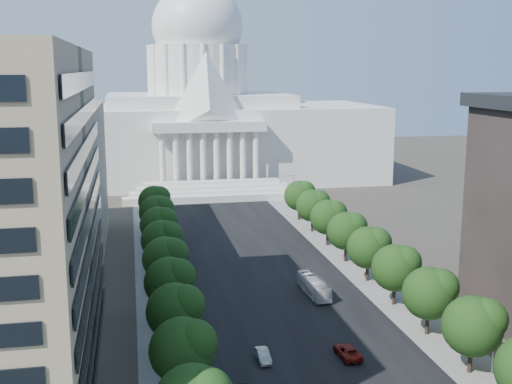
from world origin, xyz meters
TOP-DOWN VIEW (x-y plane):
  - road_asphalt at (0.00, 90.00)m, footprint 30.00×260.00m
  - sidewalk_left at (-19.00, 90.00)m, footprint 8.00×260.00m
  - sidewalk_right at (19.00, 90.00)m, footprint 8.00×260.00m
  - capitol at (0.00, 184.89)m, footprint 120.00×56.00m
  - office_block_left_far at (-48.00, 100.00)m, footprint 38.00×52.00m
  - tree_l_c at (-17.66, 35.81)m, footprint 7.79×7.60m
  - tree_l_d at (-17.66, 47.81)m, footprint 7.79×7.60m
  - tree_l_e at (-17.66, 59.81)m, footprint 7.79×7.60m
  - tree_l_f at (-17.66, 71.81)m, footprint 7.79×7.60m
  - tree_l_g at (-17.66, 83.81)m, footprint 7.79×7.60m
  - tree_l_h at (-17.66, 95.81)m, footprint 7.79×7.60m
  - tree_l_i at (-17.66, 107.81)m, footprint 7.79×7.60m
  - tree_l_j at (-17.66, 119.81)m, footprint 7.79×7.60m
  - tree_r_c at (18.34, 35.81)m, footprint 7.79×7.60m
  - tree_r_d at (18.34, 47.81)m, footprint 7.79×7.60m
  - tree_r_e at (18.34, 59.81)m, footprint 7.79×7.60m
  - tree_r_f at (18.34, 71.81)m, footprint 7.79×7.60m
  - tree_r_g at (18.34, 83.81)m, footprint 7.79×7.60m
  - tree_r_h at (18.34, 95.81)m, footprint 7.79×7.60m
  - tree_r_i at (18.34, 107.81)m, footprint 7.79×7.60m
  - tree_r_j at (18.34, 119.81)m, footprint 7.79×7.60m
  - streetlight_b at (19.90, 35.00)m, footprint 2.61×0.44m
  - streetlight_c at (19.90, 60.00)m, footprint 2.61×0.44m
  - streetlight_d at (19.90, 85.00)m, footprint 2.61×0.44m
  - streetlight_e at (19.90, 110.00)m, footprint 2.61×0.44m
  - streetlight_f at (19.90, 135.00)m, footprint 2.61×0.44m
  - car_silver at (-6.90, 44.05)m, footprint 1.61×4.49m
  - car_red at (4.32, 43.02)m, footprint 2.79×5.71m
  - car_dark_b at (-13.50, 67.44)m, footprint 2.27×4.79m
  - city_bus at (6.53, 66.76)m, footprint 3.12×11.00m

SIDE VIEW (x-z plane):
  - road_asphalt at x=0.00m, z-range -0.01..0.01m
  - sidewalk_left at x=-19.00m, z-range -0.01..0.01m
  - sidewalk_right at x=19.00m, z-range -0.01..0.01m
  - car_dark_b at x=-13.50m, z-range 0.00..1.35m
  - car_silver at x=-6.90m, z-range 0.00..1.47m
  - car_red at x=4.32m, z-range 0.00..1.56m
  - city_bus at x=6.53m, z-range 0.00..3.03m
  - streetlight_b at x=19.90m, z-range 1.32..10.32m
  - streetlight_c at x=19.90m, z-range 1.32..10.32m
  - streetlight_d at x=19.90m, z-range 1.32..10.32m
  - streetlight_e at x=19.90m, z-range 1.32..10.32m
  - streetlight_f at x=19.90m, z-range 1.32..10.32m
  - tree_l_c at x=-17.66m, z-range 1.47..11.44m
  - tree_l_d at x=-17.66m, z-range 1.47..11.44m
  - tree_l_e at x=-17.66m, z-range 1.47..11.44m
  - tree_l_f at x=-17.66m, z-range 1.47..11.44m
  - tree_l_g at x=-17.66m, z-range 1.47..11.44m
  - tree_l_h at x=-17.66m, z-range 1.47..11.44m
  - tree_l_i at x=-17.66m, z-range 1.47..11.44m
  - tree_l_j at x=-17.66m, z-range 1.47..11.44m
  - tree_r_c at x=18.34m, z-range 1.47..11.44m
  - tree_r_d at x=18.34m, z-range 1.47..11.44m
  - tree_r_e at x=18.34m, z-range 1.47..11.44m
  - tree_r_f at x=18.34m, z-range 1.47..11.44m
  - tree_r_g at x=18.34m, z-range 1.47..11.44m
  - tree_r_h at x=18.34m, z-range 1.47..11.44m
  - tree_r_i at x=18.34m, z-range 1.47..11.44m
  - tree_r_j at x=18.34m, z-range 1.47..11.44m
  - office_block_left_far at x=-48.00m, z-range 0.00..30.00m
  - capitol at x=0.00m, z-range -16.49..56.51m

